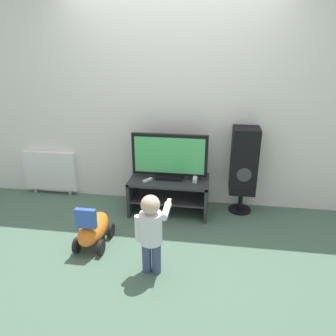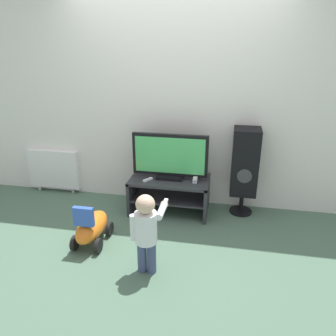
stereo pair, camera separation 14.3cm
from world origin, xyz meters
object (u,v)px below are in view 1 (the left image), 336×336
television (170,157)px  remote_primary (148,180)px  child (151,228)px  radiator (50,171)px  ride_on_toy (93,229)px  game_console (195,178)px  speaker_tower (244,162)px

television → remote_primary: size_ratio=6.87×
television → child: television is taller
child → radiator: size_ratio=1.07×
remote_primary → ride_on_toy: 0.86m
child → ride_on_toy: bearing=154.2°
game_console → child: 1.17m
game_console → child: child is taller
remote_primary → child: child is taller
ride_on_toy → child: bearing=-25.8°
game_console → ride_on_toy: ride_on_toy is taller
television → remote_primary: bearing=-152.6°
radiator → game_console: bearing=-7.8°
game_console → remote_primary: game_console is taller
remote_primary → television: bearing=27.4°
game_console → radiator: bearing=172.2°
child → ride_on_toy: size_ratio=1.35×
radiator → television: bearing=-8.3°
remote_primary → radiator: 1.45m
television → child: size_ratio=1.16×
speaker_tower → radiator: speaker_tower is taller
speaker_tower → ride_on_toy: size_ratio=1.84×
television → game_console: bearing=-5.1°
ride_on_toy → radiator: radiator is taller
remote_primary → speaker_tower: size_ratio=0.12×
child → speaker_tower: (0.84, 1.27, 0.18)m
television → speaker_tower: speaker_tower is taller
television → radiator: size_ratio=1.24×
remote_primary → ride_on_toy: bearing=-120.2°
remote_primary → child: bearing=-76.5°
ride_on_toy → remote_primary: bearing=59.8°
remote_primary → radiator: (-1.40, 0.36, -0.12)m
game_console → ride_on_toy: size_ratio=0.30×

